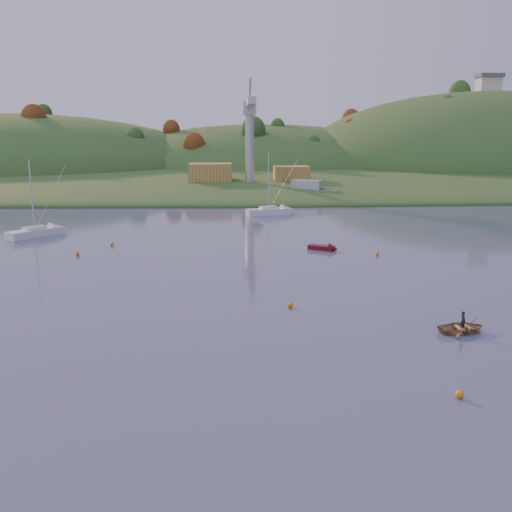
{
  "coord_description": "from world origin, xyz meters",
  "views": [
    {
      "loc": [
        -2.67,
        -25.25,
        15.43
      ],
      "look_at": [
        -0.06,
        35.14,
        2.11
      ],
      "focal_mm": 40.0,
      "sensor_mm": 36.0,
      "label": 1
    }
  ],
  "objects_px": {
    "red_tender": "(327,248)",
    "sailboat_near": "(35,232)",
    "canoe": "(462,327)",
    "sailboat_far": "(268,211)"
  },
  "relations": [
    {
      "from": "red_tender",
      "to": "sailboat_near",
      "type": "bearing_deg",
      "value": -165.39
    },
    {
      "from": "canoe",
      "to": "red_tender",
      "type": "relative_size",
      "value": 0.91
    },
    {
      "from": "red_tender",
      "to": "sailboat_far",
      "type": "bearing_deg",
      "value": 129.84
    },
    {
      "from": "sailboat_near",
      "to": "canoe",
      "type": "relative_size",
      "value": 2.99
    },
    {
      "from": "sailboat_near",
      "to": "red_tender",
      "type": "height_order",
      "value": "sailboat_near"
    },
    {
      "from": "sailboat_far",
      "to": "red_tender",
      "type": "bearing_deg",
      "value": -98.07
    },
    {
      "from": "sailboat_near",
      "to": "sailboat_far",
      "type": "bearing_deg",
      "value": -19.19
    },
    {
      "from": "sailboat_far",
      "to": "sailboat_near",
      "type": "bearing_deg",
      "value": -167.38
    },
    {
      "from": "sailboat_near",
      "to": "sailboat_far",
      "type": "xyz_separation_m",
      "value": [
        36.19,
        21.21,
        0.01
      ]
    },
    {
      "from": "sailboat_near",
      "to": "red_tender",
      "type": "relative_size",
      "value": 2.73
    }
  ]
}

